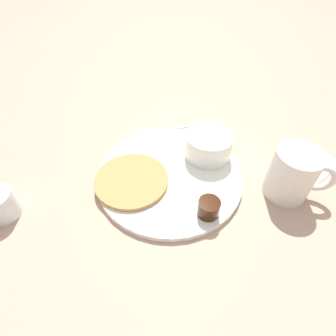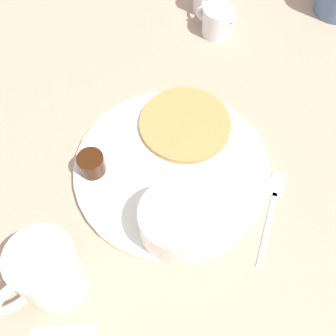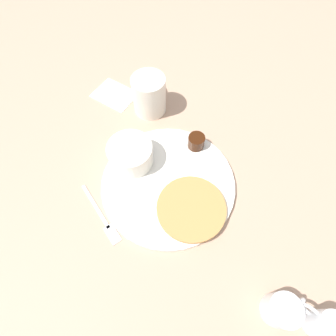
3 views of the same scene
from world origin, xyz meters
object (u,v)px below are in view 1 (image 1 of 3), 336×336
Objects in this scene: bowl at (209,144)px; coffee_mug at (293,174)px; plate at (170,175)px; fork at (158,130)px.

coffee_mug is at bearing 111.93° from bowl.
plate is 2.98× the size of bowl.
coffee_mug reaches higher than fork.
bowl is 0.66× the size of fork.
fork is (-0.07, -0.14, -0.00)m from plate.
plate is 0.10m from bowl.
plate is 2.85× the size of coffee_mug.
coffee_mug reaches higher than plate.
bowl is at bearing -68.07° from coffee_mug.
bowl is at bearing 179.65° from plate.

